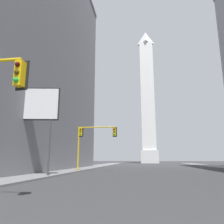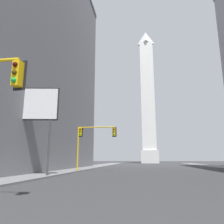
# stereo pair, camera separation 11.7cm
# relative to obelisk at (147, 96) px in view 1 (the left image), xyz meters

# --- Properties ---
(sidewalk_left) EXTENTS (5.00, 113.76, 0.15)m
(sidewalk_left) POSITION_rel_obelisk_xyz_m (-13.59, -60.67, -29.13)
(sidewalk_left) COLOR slate
(sidewalk_left) RESTS_ON ground_plane
(obelisk) EXTENTS (7.29, 7.29, 61.01)m
(obelisk) POSITION_rel_obelisk_xyz_m (0.00, 0.00, 0.00)
(obelisk) COLOR silver
(obelisk) RESTS_ON ground_plane
(traffic_light_mid_left) EXTENTS (5.47, 0.52, 6.05)m
(traffic_light_mid_left) POSITION_rel_obelisk_xyz_m (-9.53, -66.23, -24.58)
(traffic_light_mid_left) COLOR yellow
(traffic_light_mid_left) RESTS_ON ground_plane
(billboard_sign) EXTENTS (4.48, 0.92, 8.95)m
(billboard_sign) POSITION_rel_obelisk_xyz_m (-13.21, -74.81, -22.26)
(billboard_sign) COLOR #3F3F42
(billboard_sign) RESTS_ON ground_plane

